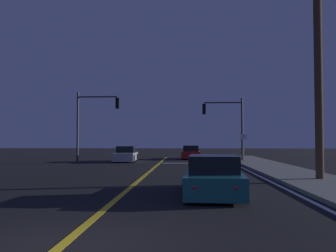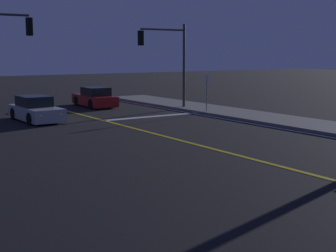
# 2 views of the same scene
# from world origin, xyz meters

# --- Properties ---
(lane_line_center) EXTENTS (0.20, 42.78, 0.01)m
(lane_line_center) POSITION_xyz_m (0.00, 12.58, 0.01)
(lane_line_center) COLOR gold
(lane_line_center) RESTS_ON ground
(stop_bar) EXTENTS (6.16, 0.50, 0.01)m
(stop_bar) POSITION_xyz_m (3.08, 23.67, 0.01)
(stop_bar) COLOR white
(stop_bar) RESTS_ON ground
(car_mid_block_red) EXTENTS (1.94, 4.42, 1.34)m
(car_mid_block_red) POSITION_xyz_m (2.64, 30.47, 0.58)
(car_mid_block_red) COLOR maroon
(car_mid_block_red) RESTS_ON ground
(car_far_approaching_silver) EXTENTS (1.91, 4.35, 1.34)m
(car_far_approaching_silver) POSITION_xyz_m (-3.07, 25.72, 0.58)
(car_far_approaching_silver) COLOR #B2B5BA
(car_far_approaching_silver) RESTS_ON ground
(traffic_signal_near_right) EXTENTS (3.49, 0.28, 5.50)m
(traffic_signal_near_right) POSITION_xyz_m (5.71, 25.97, 3.65)
(traffic_signal_near_right) COLOR #38383D
(traffic_signal_near_right) RESTS_ON ground
(street_sign_corner) EXTENTS (0.56, 0.06, 2.35)m
(street_sign_corner) POSITION_xyz_m (6.66, 23.17, 1.59)
(street_sign_corner) COLOR slate
(street_sign_corner) RESTS_ON ground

